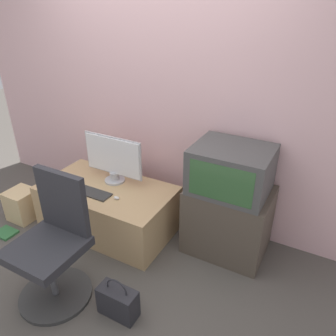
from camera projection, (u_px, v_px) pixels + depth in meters
ground_plane at (75, 287)px, 2.58m from camera, size 12.00×12.00×0.00m
wall_back at (158, 86)px, 3.01m from camera, size 4.40×0.05×2.60m
desk at (108, 208)px, 3.16m from camera, size 1.25×0.70×0.45m
side_stand at (228, 220)px, 2.85m from camera, size 0.69×0.52×0.61m
main_monitor at (113, 159)px, 3.05m from camera, size 0.62×0.19×0.46m
keyboard at (94, 193)px, 2.95m from camera, size 0.33×0.14×0.01m
mouse at (117, 198)px, 2.86m from camera, size 0.06×0.03×0.03m
crt_tv at (231, 170)px, 2.62m from camera, size 0.61×0.51×0.38m
office_chair at (54, 248)px, 2.36m from camera, size 0.54×0.54×0.98m
cardboard_box_lower at (22, 205)px, 3.32m from camera, size 0.26×0.26×0.31m
handbag at (118, 302)px, 2.31m from camera, size 0.29×0.14×0.33m
book at (6, 233)px, 3.15m from camera, size 0.19×0.16×0.02m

